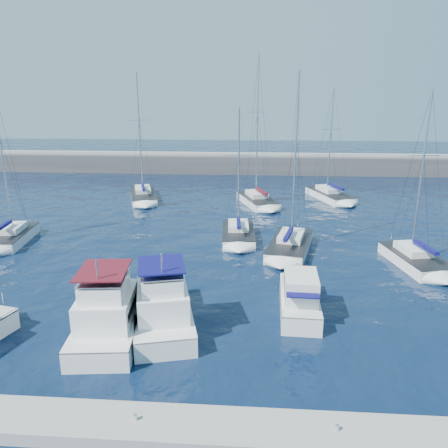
# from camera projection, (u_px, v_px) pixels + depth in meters

# --- Properties ---
(ground) EXTENTS (220.00, 220.00, 0.00)m
(ground) POSITION_uv_depth(u_px,v_px,m) (181.00, 307.00, 28.27)
(ground) COLOR black
(ground) RESTS_ON ground
(breakwater) EXTENTS (160.00, 6.00, 4.45)m
(breakwater) POSITION_uv_depth(u_px,v_px,m) (230.00, 166.00, 77.71)
(breakwater) COLOR #424244
(breakwater) RESTS_ON ground
(dock) EXTENTS (40.00, 2.20, 0.60)m
(dock) POSITION_uv_depth(u_px,v_px,m) (136.00, 426.00, 17.67)
(dock) COLOR gray
(dock) RESTS_ON ground
(dock_cleat_centre) EXTENTS (0.16, 0.16, 0.25)m
(dock_cleat_centre) POSITION_uv_depth(u_px,v_px,m) (135.00, 417.00, 17.55)
(dock_cleat_centre) COLOR silver
(dock_cleat_centre) RESTS_ON dock
(dock_cleat_near_stbd) EXTENTS (0.16, 0.16, 0.25)m
(dock_cleat_near_stbd) POSITION_uv_depth(u_px,v_px,m) (337.00, 428.00, 16.99)
(dock_cleat_near_stbd) COLOR silver
(dock_cleat_near_stbd) RESTS_ON dock
(motor_yacht_port_inner) EXTENTS (4.30, 8.84, 4.69)m
(motor_yacht_port_inner) POSITION_uv_depth(u_px,v_px,m) (111.00, 315.00, 24.83)
(motor_yacht_port_inner) COLOR white
(motor_yacht_port_inner) RESTS_ON ground
(motor_yacht_stbd_inner) EXTENTS (5.17, 8.52, 4.69)m
(motor_yacht_stbd_inner) POSITION_uv_depth(u_px,v_px,m) (163.00, 309.00, 25.53)
(motor_yacht_stbd_inner) COLOR white
(motor_yacht_stbd_inner) RESTS_ON ground
(motor_yacht_stbd_outer) EXTENTS (2.61, 6.43, 3.20)m
(motor_yacht_stbd_outer) POSITION_uv_depth(u_px,v_px,m) (299.00, 299.00, 27.24)
(motor_yacht_stbd_outer) COLOR silver
(motor_yacht_stbd_outer) RESTS_ON ground
(sailboat_mid_a) EXTENTS (3.95, 7.18, 15.63)m
(sailboat_mid_a) POSITION_uv_depth(u_px,v_px,m) (11.00, 237.00, 40.54)
(sailboat_mid_a) COLOR white
(sailboat_mid_a) RESTS_ON ground
(sailboat_mid_c) EXTENTS (3.39, 7.09, 12.50)m
(sailboat_mid_c) POSITION_uv_depth(u_px,v_px,m) (238.00, 234.00, 41.40)
(sailboat_mid_c) COLOR white
(sailboat_mid_c) RESTS_ON ground
(sailboat_mid_d) EXTENTS (4.83, 8.39, 15.52)m
(sailboat_mid_d) POSITION_uv_depth(u_px,v_px,m) (290.00, 245.00, 38.31)
(sailboat_mid_d) COLOR silver
(sailboat_mid_d) RESTS_ON ground
(sailboat_mid_e) EXTENTS (4.33, 7.30, 13.95)m
(sailboat_mid_e) POSITION_uv_depth(u_px,v_px,m) (415.00, 259.00, 35.03)
(sailboat_mid_e) COLOR white
(sailboat_mid_e) RESTS_ON ground
(sailboat_back_a) EXTENTS (5.57, 9.54, 16.30)m
(sailboat_back_a) POSITION_uv_depth(u_px,v_px,m) (143.00, 195.00, 57.32)
(sailboat_back_a) COLOR white
(sailboat_back_a) RESTS_ON ground
(sailboat_back_b) EXTENTS (5.59, 8.56, 18.11)m
(sailboat_back_b) POSITION_uv_depth(u_px,v_px,m) (258.00, 200.00, 54.60)
(sailboat_back_b) COLOR white
(sailboat_back_b) RESTS_ON ground
(sailboat_back_c) EXTENTS (5.64, 9.10, 14.38)m
(sailboat_back_c) POSITION_uv_depth(u_px,v_px,m) (330.00, 195.00, 57.51)
(sailboat_back_c) COLOR white
(sailboat_back_c) RESTS_ON ground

